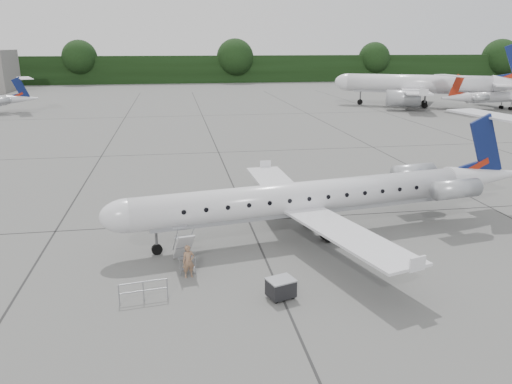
{
  "coord_description": "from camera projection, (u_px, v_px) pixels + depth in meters",
  "views": [
    {
      "loc": [
        -10.68,
        -25.63,
        11.54
      ],
      "look_at": [
        -5.66,
        4.9,
        2.3
      ],
      "focal_mm": 35.0,
      "sensor_mm": 36.0,
      "label": 1
    }
  ],
  "objects": [
    {
      "name": "bg_regional_right",
      "position": [
        512.0,
        91.0,
        90.09
      ],
      "size": [
        26.28,
        20.4,
        6.37
      ],
      "primitive_type": null,
      "rotation": [
        0.0,
        0.0,
        3.27
      ],
      "color": "silver",
      "rests_on": "ground"
    },
    {
      "name": "bg_narrowbody",
      "position": [
        418.0,
        75.0,
        93.04
      ],
      "size": [
        40.06,
        35.95,
        11.82
      ],
      "primitive_type": null,
      "rotation": [
        0.0,
        0.0,
        -0.46
      ],
      "color": "silver",
      "rests_on": "ground"
    },
    {
      "name": "main_regional_jet",
      "position": [
        305.0,
        182.0,
        30.22
      ],
      "size": [
        29.92,
        23.69,
        6.94
      ],
      "primitive_type": null,
      "rotation": [
        0.0,
        0.0,
        0.17
      ],
      "color": "silver",
      "rests_on": "ground"
    },
    {
      "name": "safety_railing",
      "position": [
        143.0,
        292.0,
        23.09
      ],
      "size": [
        2.19,
        0.37,
        1.0
      ],
      "primitive_type": null,
      "rotation": [
        0.0,
        0.0,
        0.13
      ],
      "color": "gray",
      "rests_on": "ground"
    },
    {
      "name": "ground",
      "position": [
        365.0,
        249.0,
        29.2
      ],
      "size": [
        320.0,
        320.0,
        0.0
      ],
      "primitive_type": "plane",
      "color": "#5F5F5D",
      "rests_on": "ground"
    },
    {
      "name": "airstair",
      "position": [
        184.0,
        248.0,
        26.52
      ],
      "size": [
        1.2,
        2.33,
        2.18
      ],
      "primitive_type": null,
      "rotation": [
        0.0,
        0.0,
        0.17
      ],
      "color": "silver",
      "rests_on": "ground"
    },
    {
      "name": "treeline",
      "position": [
        207.0,
        69.0,
        150.96
      ],
      "size": [
        260.0,
        4.0,
        8.0
      ],
      "primitive_type": "cube",
      "color": "black",
      "rests_on": "ground"
    },
    {
      "name": "baggage_cart",
      "position": [
        281.0,
        288.0,
        23.4
      ],
      "size": [
        1.44,
        1.29,
        1.03
      ],
      "primitive_type": null,
      "rotation": [
        0.0,
        0.0,
        0.32
      ],
      "color": "black",
      "rests_on": "ground"
    },
    {
      "name": "passenger",
      "position": [
        188.0,
        261.0,
        25.44
      ],
      "size": [
        0.69,
        0.52,
        1.73
      ],
      "primitive_type": "imported",
      "rotation": [
        0.0,
        0.0,
        0.18
      ],
      "color": "#87634A",
      "rests_on": "ground"
    }
  ]
}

